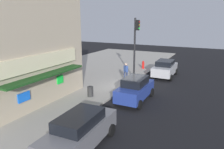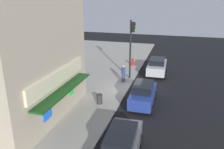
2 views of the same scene
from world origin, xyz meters
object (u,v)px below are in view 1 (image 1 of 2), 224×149
at_px(trash_can, 90,91).
at_px(parked_car_silver, 165,68).
at_px(traffic_light, 136,41).
at_px(parked_car_blue, 135,89).
at_px(fire_hydrant, 143,65).
at_px(parked_car_grey, 80,131).
at_px(pedestrian, 126,71).

bearing_deg(trash_can, parked_car_silver, -21.45).
relative_size(traffic_light, parked_car_blue, 1.45).
relative_size(fire_hydrant, parked_car_grey, 0.20).
height_order(trash_can, parked_car_silver, parked_car_silver).
bearing_deg(parked_car_grey, trash_can, 28.66).
bearing_deg(traffic_light, fire_hydrant, 8.96).
xyz_separation_m(traffic_light, trash_can, (-6.40, 1.13, -3.33)).
xyz_separation_m(fire_hydrant, pedestrian, (-5.77, -0.26, 0.50)).
bearing_deg(traffic_light, parked_car_grey, -170.39).
distance_m(pedestrian, parked_car_silver, 4.67).
height_order(fire_hydrant, pedestrian, pedestrian).
xyz_separation_m(traffic_light, pedestrian, (-1.21, 0.46, -2.78)).
relative_size(trash_can, pedestrian, 0.46).
height_order(pedestrian, parked_car_silver, pedestrian).
relative_size(traffic_light, trash_can, 7.53).
bearing_deg(pedestrian, trash_can, 172.59).
height_order(traffic_light, parked_car_blue, traffic_light).
xyz_separation_m(fire_hydrant, parked_car_grey, (-16.84, -2.80, 0.32)).
bearing_deg(parked_car_blue, trash_can, 107.82).
height_order(trash_can, parked_car_blue, parked_car_blue).
relative_size(traffic_light, pedestrian, 3.44).
height_order(traffic_light, fire_hydrant, traffic_light).
bearing_deg(fire_hydrant, parked_car_grey, -170.57).
relative_size(trash_can, parked_car_blue, 0.19).
height_order(fire_hydrant, trash_can, fire_hydrant).
distance_m(fire_hydrant, pedestrian, 5.80).
relative_size(parked_car_silver, parked_car_blue, 1.04).
distance_m(fire_hydrant, parked_car_grey, 17.07).
distance_m(traffic_light, pedestrian, 3.07).
xyz_separation_m(parked_car_silver, parked_car_blue, (-7.87, 0.26, 0.02)).
height_order(parked_car_grey, parked_car_blue, parked_car_blue).
bearing_deg(parked_car_grey, parked_car_blue, -0.25).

